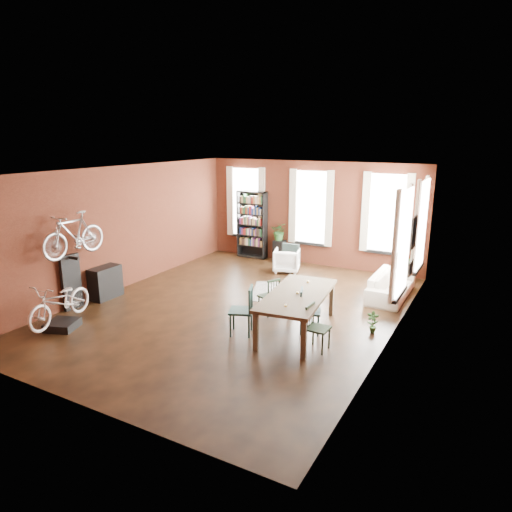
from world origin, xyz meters
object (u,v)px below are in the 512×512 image
Objects in this scene: dining_chair_c at (318,328)px; console_table at (106,282)px; dining_chair_d at (310,311)px; white_armchair at (287,259)px; plant_stand at (279,251)px; bicycle_floor at (58,284)px; dining_table at (297,313)px; bike_trainer at (62,325)px; cream_sofa at (391,281)px; dining_chair_a at (241,311)px; dining_chair_b at (269,296)px; bookshelf at (252,225)px.

console_table is at bearing 90.40° from dining_chair_c.
dining_chair_c is 0.95× the size of dining_chair_d.
white_armchair is (-2.69, 4.39, -0.07)m from dining_chair_c.
bicycle_floor reaches higher than plant_stand.
dining_table is 3.05× the size of console_table.
bike_trainer is 7.22m from plant_stand.
dining_chair_d is 5.20m from bike_trainer.
bike_trainer is at bearing 110.22° from dining_chair_c.
bike_trainer is (-5.60, -5.32, -0.32)m from cream_sofa.
bicycle_floor is (-1.63, -7.04, 0.67)m from plant_stand.
bike_trainer is (-5.06, -1.67, -0.36)m from dining_chair_c.
bicycle_floor reaches higher than white_armchair.
white_armchair is at bearing 68.57° from bike_trainer.
bike_trainer is at bearing 133.54° from cream_sofa.
cream_sofa is 3.08× the size of plant_stand.
dining_chair_c is (1.64, 0.07, -0.06)m from dining_chair_a.
dining_chair_a is at bearing 22.71° from dining_chair_b.
dining_chair_b is (-0.95, 0.58, 0.01)m from dining_table.
cream_sofa reaches higher than white_armchair.
white_armchair is at bearing -138.80° from dining_chair_b.
bike_trainer is at bearing -27.45° from dining_chair_b.
console_table is (-3.00, -4.23, 0.03)m from white_armchair.
dining_chair_c reaches higher than cream_sofa.
bike_trainer is 1.96m from console_table.
plant_stand is at bearing 68.37° from bicycle_floor.
dining_chair_a is 1.14× the size of dining_chair_c.
plant_stand is at bearing 112.64° from dining_table.
bookshelf is (-2.77, 5.43, 0.60)m from dining_chair_a.
console_table is at bearing 177.83° from dining_table.
dining_chair_a is 1.64m from dining_chair_c.
dining_chair_c is 5.69m from console_table.
bookshelf reaches higher than console_table.
bicycle_floor is at bearing -159.51° from dining_table.
plant_stand is (2.29, 5.20, -0.06)m from console_table.
bicycle_floor is at bearing -27.02° from dining_chair_b.
cream_sofa is at bearing 162.05° from dining_chair_b.
bookshelf is (-3.98, 4.70, 0.64)m from dining_chair_d.
dining_chair_d is (1.20, -0.50, 0.03)m from dining_chair_b.
bicycle_floor is (-2.34, -6.06, 0.64)m from white_armchair.
dining_chair_b is at bearing 39.49° from bike_trainer.
dining_chair_a is 0.48× the size of cream_sofa.
dining_table reaches higher than bike_trainer.
cream_sofa is (3.23, -0.73, 0.03)m from white_armchair.
white_armchair is (1.72, -0.97, -0.73)m from bookshelf.
dining_table is 3.31m from cream_sofa.
dining_chair_a is 1.23m from dining_chair_b.
dining_chair_c is at bearing 171.59° from cream_sofa.
dining_chair_d is (0.25, 0.08, 0.05)m from dining_table.
dining_chair_c is 1.10× the size of console_table.
dining_table is at bearing 158.32° from cream_sofa.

